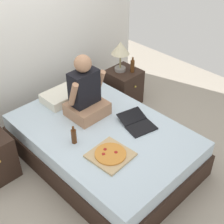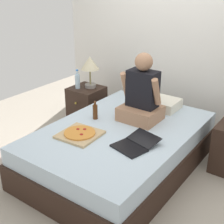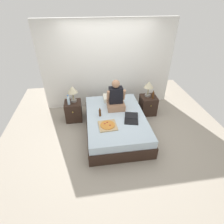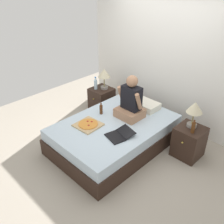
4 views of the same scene
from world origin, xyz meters
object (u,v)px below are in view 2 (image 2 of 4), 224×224
Objects in this scene: bed at (120,148)px; beer_bottle_on_bed at (95,111)px; lamp_on_left_nightstand at (90,65)px; water_bottle at (77,81)px; laptop at (134,145)px; pizza_box at (80,134)px; person_seated at (142,96)px; nightstand_left at (87,105)px.

beer_bottle_on_bed is (-0.38, 0.04, 0.34)m from bed.
water_bottle is (-0.12, -0.14, -0.22)m from lamp_on_left_nightstand.
lamp_on_left_nightstand is at bearing 144.08° from laptop.
person_seated is at bearing 67.42° from pizza_box.
water_bottle is 1.35m from pizza_box.
lamp_on_left_nightstand is 0.28m from water_bottle.
water_bottle reaches higher than beer_bottle_on_bed.
lamp_on_left_nightstand is 1.42m from pizza_box.
person_seated reaches higher than lamp_on_left_nightstand.
water_bottle reaches higher than laptop.
pizza_box is (-0.30, -0.73, -0.27)m from person_seated.
nightstand_left is 1.00m from beer_bottle_on_bed.
beer_bottle_on_bed reaches higher than pizza_box.
lamp_on_left_nightstand reaches higher than nightstand_left.
pizza_box is (0.78, -1.13, -0.37)m from lamp_on_left_nightstand.
nightstand_left is 0.41m from water_bottle.
laptop is at bearing -36.80° from bed.
pizza_box is (0.82, -1.08, 0.23)m from nightstand_left.
person_seated is (0.05, 0.34, 0.54)m from bed.
person_seated is at bearing 81.12° from bed.
laptop is 0.77m from beer_bottle_on_bed.
person_seated reaches higher than beer_bottle_on_bed.
person_seated reaches higher than laptop.
nightstand_left is 1.22× the size of lamp_on_left_nightstand.
beer_bottle_on_bed is at bearing -145.12° from person_seated.
pizza_box is at bearing -166.71° from laptop.
beer_bottle_on_bed is at bearing -43.34° from nightstand_left.
bed is 4.48× the size of laptop.
bed is at bearing 143.20° from laptop.
lamp_on_left_nightstand reaches higher than pizza_box.
nightstand_left is at bearing 127.42° from pizza_box.
beer_bottle_on_bed is at bearing -36.09° from water_bottle.
lamp_on_left_nightstand is 1.00m from beer_bottle_on_bed.
beer_bottle_on_bed is at bearing 158.07° from laptop.
lamp_on_left_nightstand is at bearing 124.82° from pizza_box.
water_bottle reaches higher than pizza_box.
pizza_box reaches higher than bed.
nightstand_left reaches higher than bed.
pizza_box is (0.90, -0.99, -0.15)m from water_bottle.
lamp_on_left_nightstand is at bearing 159.95° from person_seated.
bed is at bearing -5.90° from beer_bottle_on_bed.
beer_bottle_on_bed is (-0.72, 0.29, 0.07)m from laptop.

